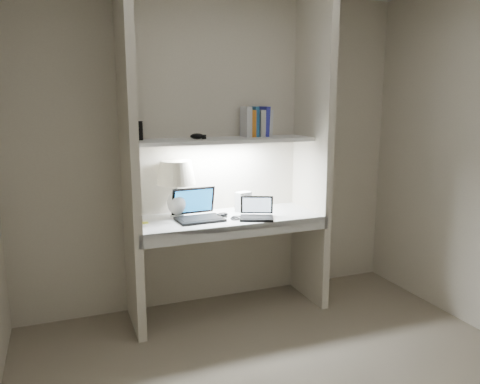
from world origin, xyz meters
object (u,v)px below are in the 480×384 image
laptop_main (197,212)px  book_row (256,122)px  speaker (243,202)px  table_lamp (176,179)px  laptop_netbook (257,213)px

laptop_main → book_row: size_ratio=1.49×
speaker → book_row: book_row is taller
table_lamp → book_row: book_row is taller
laptop_main → laptop_netbook: size_ratio=1.13×
laptop_netbook → book_row: book_row is taller
table_lamp → book_row: 0.79m
table_lamp → speaker: 0.58m
table_lamp → speaker: table_lamp is taller
laptop_main → laptop_netbook: bearing=-21.8°
table_lamp → laptop_netbook: 0.66m
table_lamp → laptop_main: bearing=-43.0°
speaker → book_row: size_ratio=0.67×
laptop_netbook → book_row: (0.12, 0.30, 0.67)m
speaker → book_row: 0.64m
laptop_main → laptop_netbook: 0.45m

